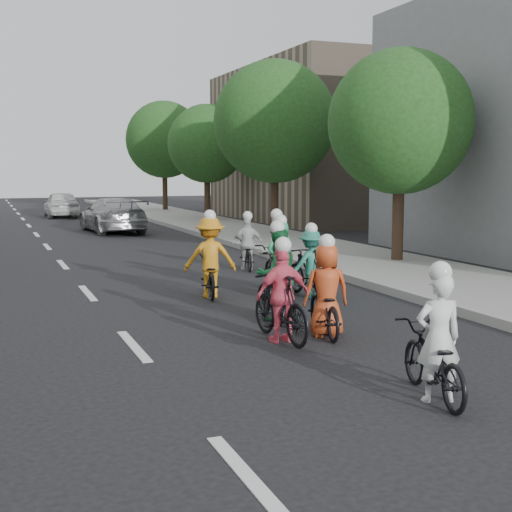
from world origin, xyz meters
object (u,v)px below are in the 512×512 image
cyclist_1 (276,282)px  follow_car_trail (61,204)px  cyclist_4 (325,300)px  cyclist_7 (310,268)px  cyclist_5 (279,269)px  cyclist_8 (247,250)px  follow_car_lead (113,215)px  cyclist_3 (281,302)px  cyclist_0 (434,355)px  cyclist_2 (209,265)px  cyclist_6 (275,263)px

cyclist_1 → follow_car_trail: bearing=-91.3°
cyclist_4 → cyclist_7: 3.48m
cyclist_5 → cyclist_8: cyclist_5 is taller
cyclist_8 → cyclist_5: bearing=90.1°
follow_car_lead → cyclist_4: bearing=85.9°
cyclist_3 → cyclist_8: size_ratio=1.11×
cyclist_0 → cyclist_7: 6.79m
cyclist_7 → cyclist_0: bearing=69.9°
cyclist_0 → cyclist_8: cyclist_0 is taller
cyclist_1 → follow_car_trail: 29.84m
cyclist_0 → cyclist_3: 3.29m
cyclist_1 → cyclist_8: 6.42m
cyclist_3 → cyclist_7: (2.09, 3.37, -0.01)m
cyclist_4 → follow_car_trail: 31.23m
cyclist_7 → cyclist_4: bearing=61.6°
cyclist_1 → cyclist_7: cyclist_1 is taller
cyclist_0 → cyclist_4: cyclist_4 is taller
cyclist_0 → follow_car_lead: bearing=-79.7°
cyclist_2 → cyclist_4: cyclist_2 is taller
cyclist_2 → cyclist_8: (2.15, 3.54, -0.15)m
cyclist_5 → cyclist_6: cyclist_6 is taller
cyclist_0 → cyclist_5: cyclist_5 is taller
cyclist_4 → follow_car_lead: (0.12, 20.40, 0.17)m
cyclist_1 → follow_car_lead: 19.01m
cyclist_2 → cyclist_6: size_ratio=0.92×
cyclist_8 → follow_car_trail: (-2.36, 23.65, 0.20)m
cyclist_1 → cyclist_8: (1.73, 6.18, -0.14)m
cyclist_3 → cyclist_4: size_ratio=1.02×
cyclist_1 → cyclist_3: cyclist_1 is taller
cyclist_1 → follow_car_trail: (-0.63, 29.83, 0.06)m
cyclist_3 → cyclist_6: cyclist_6 is taller
follow_car_lead → cyclist_5: bearing=88.0°
cyclist_0 → follow_car_lead: size_ratio=0.35×
cyclist_8 → cyclist_3: bearing=84.9°
cyclist_4 → cyclist_8: (1.47, 7.57, -0.03)m
cyclist_1 → cyclist_6: size_ratio=0.89×
follow_car_lead → cyclist_0: bearing=85.3°
cyclist_5 → cyclist_2: bearing=-23.8°
cyclist_6 → cyclist_7: (0.48, -0.73, -0.04)m
cyclist_6 → cyclist_8: (0.68, 3.60, -0.11)m
cyclist_0 → cyclist_2: bearing=-75.6°
cyclist_1 → cyclist_8: bearing=-108.2°
follow_car_lead → cyclist_3: bearing=83.7°
cyclist_1 → follow_car_lead: bearing=-93.7°
cyclist_1 → cyclist_7: size_ratio=1.02×
cyclist_1 → cyclist_6: (1.06, 2.58, -0.03)m
cyclist_5 → follow_car_lead: (-0.51, 17.02, 0.13)m
cyclist_2 → follow_car_trail: bearing=-78.2°
cyclist_7 → follow_car_lead: 17.19m
cyclist_3 → cyclist_5: cyclist_5 is taller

